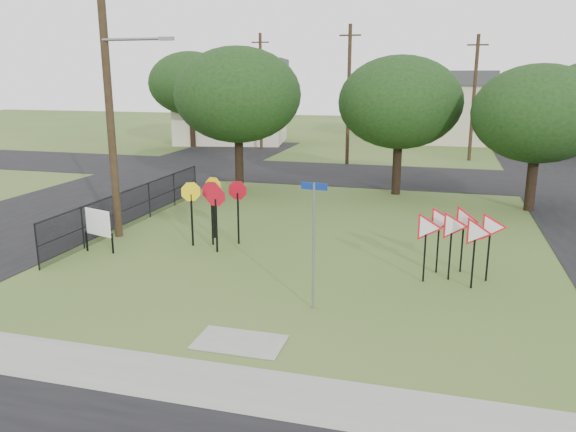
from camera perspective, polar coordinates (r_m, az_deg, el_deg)
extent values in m
plane|color=#3D5921|center=(15.01, -1.77, -8.74)|extent=(140.00, 140.00, 0.00)
cube|color=gray|center=(11.48, -8.19, -16.48)|extent=(30.00, 1.60, 0.02)
cube|color=#3D5921|center=(10.57, -10.92, -19.58)|extent=(30.00, 0.80, 0.02)
cube|color=black|center=(28.84, -18.99, 1.70)|extent=(8.00, 50.00, 0.02)
cube|color=black|center=(33.97, 8.21, 4.11)|extent=(60.00, 8.00, 0.02)
cube|color=gray|center=(12.94, -4.96, -12.65)|extent=(2.00, 1.20, 0.02)
cylinder|color=gray|center=(14.09, 2.60, -3.18)|extent=(0.07, 0.07, 3.29)
cube|color=navy|center=(13.71, 2.67, 3.04)|extent=(0.68, 0.10, 0.18)
cube|color=black|center=(19.80, -7.70, -0.36)|extent=(0.06, 0.06, 1.84)
cube|color=black|center=(19.83, -5.08, -0.26)|extent=(0.06, 0.06, 1.84)
cube|color=black|center=(18.97, -7.28, -0.99)|extent=(0.06, 0.06, 1.84)
cube|color=black|center=(19.82, -9.73, -0.42)|extent=(0.06, 0.06, 1.84)
cube|color=black|center=(20.65, -7.51, 0.25)|extent=(0.06, 0.06, 1.84)
cube|color=black|center=(16.65, 13.70, -3.90)|extent=(0.05, 0.05, 1.59)
cube|color=black|center=(16.99, 16.13, -3.69)|extent=(0.05, 0.05, 1.59)
cube|color=black|center=(16.51, 18.29, -4.37)|extent=(0.05, 0.05, 1.59)
cube|color=black|center=(17.49, 14.96, -3.10)|extent=(0.05, 0.05, 1.59)
cube|color=black|center=(17.76, 17.25, -3.00)|extent=(0.05, 0.05, 1.59)
cube|color=black|center=(17.21, 19.66, -3.73)|extent=(0.05, 0.05, 1.59)
cube|color=black|center=(20.27, -19.76, -2.43)|extent=(0.05, 0.05, 0.69)
cube|color=black|center=(19.73, -17.40, -2.68)|extent=(0.05, 0.05, 0.69)
cube|color=white|center=(19.82, -18.75, -0.63)|extent=(1.14, 0.41, 0.89)
cylinder|color=#38291A|center=(21.08, -17.75, 11.21)|extent=(0.28, 0.28, 10.00)
cylinder|color=gray|center=(20.39, -15.39, 16.93)|extent=(2.40, 0.10, 0.10)
cube|color=gray|center=(19.81, -12.25, 17.20)|extent=(0.50, 0.18, 0.12)
cylinder|color=#38291A|center=(37.73, 6.17, 12.02)|extent=(0.24, 0.24, 9.00)
cube|color=#38291A|center=(37.79, 6.33, 17.79)|extent=(1.40, 0.10, 0.10)
cylinder|color=#38291A|center=(41.28, 18.34, 11.23)|extent=(0.24, 0.24, 8.50)
cube|color=#38291A|center=(41.30, 18.74, 16.14)|extent=(1.40, 0.10, 0.10)
cylinder|color=#38291A|center=(45.47, -2.78, 12.43)|extent=(0.24, 0.24, 9.00)
cube|color=#38291A|center=(45.52, -2.84, 17.22)|extent=(1.40, 0.10, 0.10)
cylinder|color=black|center=(18.73, -24.15, -2.89)|extent=(0.05, 0.05, 1.50)
cylinder|color=black|center=(20.47, -20.13, -1.13)|extent=(0.05, 0.05, 1.50)
cylinder|color=black|center=(22.32, -16.76, 0.35)|extent=(0.05, 0.05, 1.50)
cylinder|color=black|center=(24.24, -13.91, 1.61)|extent=(0.05, 0.05, 1.50)
cylinder|color=black|center=(26.22, -11.49, 2.67)|extent=(0.05, 0.05, 1.50)
cylinder|color=black|center=(28.25, -9.41, 3.57)|extent=(0.05, 0.05, 1.50)
cube|color=black|center=(23.12, -15.39, 2.72)|extent=(0.03, 11.50, 0.03)
cube|color=black|center=(23.27, -15.28, 1.01)|extent=(0.03, 11.50, 0.03)
cube|color=black|center=(23.27, -15.28, 1.01)|extent=(0.01, 11.50, 1.50)
cube|color=beige|center=(50.64, -5.72, 10.85)|extent=(10.08, 8.46, 6.00)
cube|color=#3E3E43|center=(50.57, -5.82, 14.92)|extent=(10.58, 8.88, 1.20)
cube|color=beige|center=(53.32, 15.46, 10.04)|extent=(8.00, 8.00, 5.00)
cube|color=#3E3E43|center=(53.21, 15.68, 13.37)|extent=(8.40, 8.40, 1.20)
cylinder|color=black|center=(29.37, -4.97, 5.22)|extent=(0.44, 0.44, 2.62)
ellipsoid|color=black|center=(29.04, -5.12, 12.16)|extent=(6.40, 6.40, 4.80)
cylinder|color=black|center=(28.66, 10.98, 4.62)|extent=(0.44, 0.44, 2.45)
ellipsoid|color=black|center=(28.32, 11.30, 11.27)|extent=(6.00, 6.00, 4.50)
cylinder|color=black|center=(26.91, 23.46, 2.91)|extent=(0.44, 0.44, 2.27)
ellipsoid|color=black|center=(26.55, 24.12, 9.47)|extent=(5.60, 5.60, 4.20)
cylinder|color=black|center=(47.86, -9.66, 8.61)|extent=(0.44, 0.44, 2.80)
ellipsoid|color=black|center=(47.66, -9.85, 13.14)|extent=(6.80, 6.80, 5.10)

